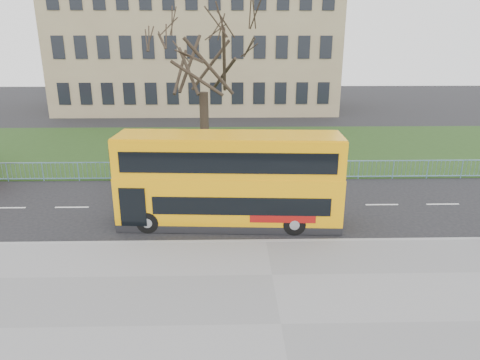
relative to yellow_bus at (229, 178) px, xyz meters
name	(u,v)px	position (x,y,z in m)	size (l,w,h in m)	color
ground	(263,227)	(1.43, -0.39, -2.10)	(120.00, 120.00, 0.00)	black
pavement	(281,326)	(1.43, -7.14, -2.04)	(80.00, 10.50, 0.12)	slate
kerb	(266,242)	(1.43, -1.94, -2.03)	(80.00, 0.20, 0.14)	gray
grass_verge	(249,147)	(1.43, 13.91, -2.06)	(80.00, 15.40, 0.08)	#1E3513
guard_railing	(255,170)	(1.43, 6.21, -1.55)	(40.00, 0.12, 1.10)	#6591B4
bare_tree	(203,78)	(-1.57, 9.61, 3.36)	(7.53, 7.53, 10.76)	black
civic_building	(198,46)	(-3.57, 34.61, 4.90)	(30.00, 15.00, 14.00)	#877455
yellow_bus	(229,178)	(0.00, 0.00, 0.00)	(9.44, 2.74, 3.91)	#EC9F09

